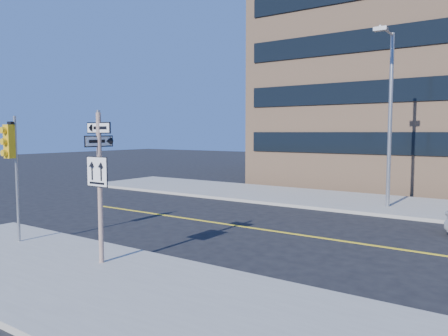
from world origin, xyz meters
The scene contains 5 objects.
ground centered at (0.00, 0.00, 0.00)m, with size 120.00×120.00×0.00m, color black.
sign_pole centered at (0.00, -2.51, 2.44)m, with size 0.92×0.92×4.06m.
traffic_signal centered at (-4.00, -2.66, 3.03)m, with size 0.32×0.45×4.00m.
streetlight_a centered at (4.00, 10.76, 4.76)m, with size 0.55×2.25×8.00m.
building_brick centered at (2.00, 25.00, 9.00)m, with size 18.00×18.00×18.00m, color tan.
Camera 1 is at (9.24, -10.05, 3.63)m, focal length 35.00 mm.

